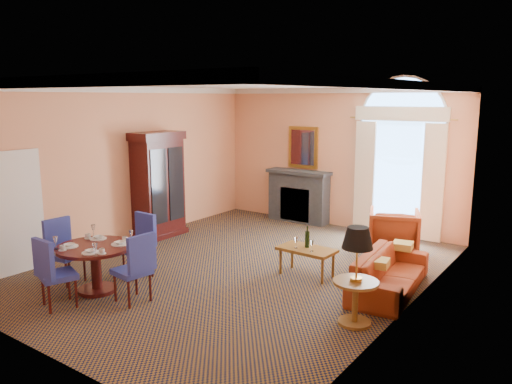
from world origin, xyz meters
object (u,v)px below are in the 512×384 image
Objects in this scene: armoire at (158,187)px; side_table at (357,263)px; dining_table at (95,257)px; armchair at (394,231)px; sofa at (389,273)px; coffee_table at (307,250)px.

side_table is (5.32, -1.54, -0.24)m from armoire.
side_table is (3.76, 1.28, 0.30)m from dining_table.
armchair is at bearing 56.37° from dining_table.
side_table is at bearing -16.14° from armoire.
armoire is at bearing 82.06° from sofa.
armoire reaches higher than side_table.
side_table is (1.45, -1.23, 0.40)m from coffee_table.
dining_table is at bearing -61.04° from armoire.
dining_table is 3.98m from side_table.
armoire is 4.99m from armchair.
armoire is at bearing -0.39° from armchair.
dining_table is at bearing -130.34° from coffee_table.
armchair is at bearing 72.42° from coffee_table.
sofa is at bearing 87.35° from armchair.
armoire is 1.92× the size of dining_table.
coffee_table is at bearing 48.89° from armchair.
dining_table is 0.57× the size of sofa.
armchair is 2.21m from coffee_table.
dining_table is 4.57m from sofa.
armoire is 3.27m from dining_table.
sofa is at bearing 35.70° from dining_table.
armchair reaches higher than sofa.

